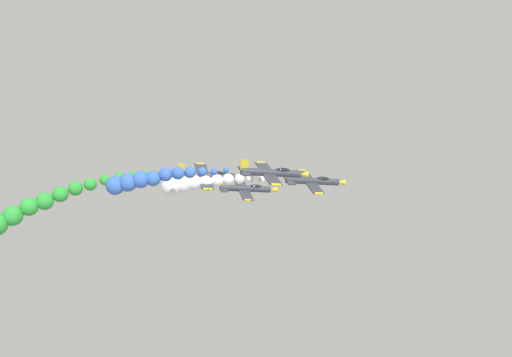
{
  "coord_description": "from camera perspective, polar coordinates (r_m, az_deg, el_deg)",
  "views": [
    {
      "loc": [
        86.79,
        -23.45,
        113.92
      ],
      "look_at": [
        0.0,
        0.0,
        129.19
      ],
      "focal_mm": 40.23,
      "sensor_mm": 36.0,
      "label": 1
    }
  ],
  "objects": [
    {
      "name": "airplane_right_inner",
      "position": [
        83.92,
        1.59,
        0.59
      ],
      "size": [
        8.45,
        10.35,
        5.11
      ],
      "rotation": [
        0.0,
        0.53,
        0.0
      ],
      "color": "#333842"
    },
    {
      "name": "airplane_left_outer",
      "position": [
        90.06,
        -4.85,
        0.3
      ],
      "size": [
        8.05,
        10.35,
        5.76
      ],
      "rotation": [
        0.0,
        0.61,
        0.0
      ],
      "color": "#333842"
    },
    {
      "name": "smoke_trail_lead",
      "position": [
        87.84,
        -5.84,
        -0.47
      ],
      "size": [
        3.18,
        18.12,
        4.06
      ],
      "color": "white"
    },
    {
      "name": "airplane_lead",
      "position": [
        93.67,
        5.72,
        -0.25
      ],
      "size": [
        8.22,
        10.35,
        5.49
      ],
      "rotation": [
        0.0,
        0.57,
        0.0
      ],
      "color": "#333842"
    },
    {
      "name": "smoke_trail_left_outer",
      "position": [
        87.88,
        -20.74,
        -2.5
      ],
      "size": [
        3.28,
        24.73,
        10.35
      ],
      "color": "green"
    },
    {
      "name": "smoke_trail_right_inner",
      "position": [
        81.85,
        -10.97,
        -0.12
      ],
      "size": [
        4.25,
        17.05,
        4.27
      ],
      "color": "blue"
    },
    {
      "name": "airplane_left_inner",
      "position": [
        99.83,
        -0.97,
        -1.0
      ],
      "size": [
        8.28,
        10.35,
        5.39
      ],
      "rotation": [
        0.0,
        0.56,
        0.0
      ],
      "color": "#333842"
    }
  ]
}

